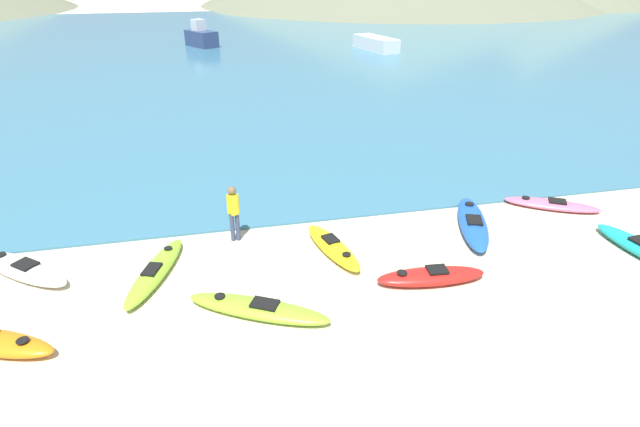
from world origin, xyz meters
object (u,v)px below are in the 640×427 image
object	(u,v)px
kayak_on_sand_7	(431,276)
kayak_on_sand_8	(258,309)
kayak_on_sand_0	(155,271)
kayak_on_sand_1	(552,204)
moored_boat_1	(376,43)
kayak_on_sand_2	(333,247)
kayak_on_sand_3	(23,269)
moored_boat_0	(201,37)
kayak_on_sand_4	(473,223)
person_near_waterline	(234,210)

from	to	relation	value
kayak_on_sand_7	kayak_on_sand_8	size ratio (longest dim) A/B	0.84
kayak_on_sand_0	kayak_on_sand_1	bearing A→B (deg)	5.93
moored_boat_1	kayak_on_sand_2	bearing A→B (deg)	-110.22
kayak_on_sand_2	kayak_on_sand_3	bearing A→B (deg)	175.15
kayak_on_sand_2	moored_boat_0	size ratio (longest dim) A/B	0.76
kayak_on_sand_2	kayak_on_sand_3	distance (m)	7.70
kayak_on_sand_1	kayak_on_sand_8	distance (m)	10.04
moored_boat_0	kayak_on_sand_2	bearing A→B (deg)	-85.41
kayak_on_sand_0	moored_boat_1	distance (m)	35.35
kayak_on_sand_2	kayak_on_sand_4	distance (m)	4.28
kayak_on_sand_0	kayak_on_sand_1	world-z (taller)	kayak_on_sand_0
kayak_on_sand_7	person_near_waterline	world-z (taller)	person_near_waterline
kayak_on_sand_3	moored_boat_0	size ratio (longest dim) A/B	0.79
person_near_waterline	moored_boat_0	distance (m)	35.42
kayak_on_sand_1	moored_boat_1	xyz separation A→B (m)	(4.24, 30.27, 0.47)
kayak_on_sand_8	kayak_on_sand_2	bearing A→B (deg)	44.40
moored_boat_0	moored_boat_1	distance (m)	15.42
kayak_on_sand_0	kayak_on_sand_8	xyz separation A→B (m)	(2.29, -2.01, 0.00)
kayak_on_sand_0	kayak_on_sand_4	world-z (taller)	kayak_on_sand_4
kayak_on_sand_2	moored_boat_1	distance (m)	33.40
person_near_waterline	moored_boat_1	bearing A→B (deg)	65.08
kayak_on_sand_0	moored_boat_0	bearing A→B (deg)	87.57
person_near_waterline	moored_boat_0	xyz separation A→B (m)	(-0.49, 35.42, -0.08)
kayak_on_sand_7	moored_boat_1	size ratio (longest dim) A/B	0.51
kayak_on_sand_0	kayak_on_sand_4	size ratio (longest dim) A/B	0.92
person_near_waterline	moored_boat_1	world-z (taller)	person_near_waterline
kayak_on_sand_1	moored_boat_0	xyz separation A→B (m)	(-10.24, 35.56, 0.72)
kayak_on_sand_1	kayak_on_sand_2	xyz separation A→B (m)	(-7.30, -1.07, 0.04)
kayak_on_sand_1	kayak_on_sand_2	world-z (taller)	kayak_on_sand_2
kayak_on_sand_8	person_near_waterline	world-z (taller)	person_near_waterline
kayak_on_sand_2	moored_boat_0	distance (m)	36.75
kayak_on_sand_1	moored_boat_1	distance (m)	30.57
kayak_on_sand_3	moored_boat_1	xyz separation A→B (m)	(19.21, 30.69, 0.43)
kayak_on_sand_0	moored_boat_1	size ratio (longest dim) A/B	0.59
kayak_on_sand_2	kayak_on_sand_3	world-z (taller)	kayak_on_sand_2
kayak_on_sand_8	person_near_waterline	bearing A→B (deg)	94.14
kayak_on_sand_0	kayak_on_sand_4	bearing A→B (deg)	3.79
kayak_on_sand_0	kayak_on_sand_4	distance (m)	8.78
kayak_on_sand_0	moored_boat_1	xyz separation A→B (m)	(16.04, 31.49, 0.45)
kayak_on_sand_4	kayak_on_sand_3	bearing A→B (deg)	178.92
kayak_on_sand_4	kayak_on_sand_8	size ratio (longest dim) A/B	1.05
kayak_on_sand_7	person_near_waterline	size ratio (longest dim) A/B	1.67
person_near_waterline	moored_boat_0	size ratio (longest dim) A/B	0.45
kayak_on_sand_2	kayak_on_sand_7	distance (m)	2.70
kayak_on_sand_0	moored_boat_0	distance (m)	36.82
kayak_on_sand_3	moored_boat_1	size ratio (longest dim) A/B	0.53
kayak_on_sand_1	kayak_on_sand_8	world-z (taller)	kayak_on_sand_8
kayak_on_sand_8	kayak_on_sand_7	bearing A→B (deg)	4.39
kayak_on_sand_0	moored_boat_1	bearing A→B (deg)	63.01
kayak_on_sand_8	moored_boat_0	world-z (taller)	moored_boat_0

